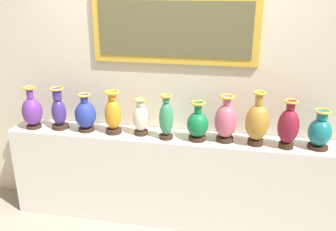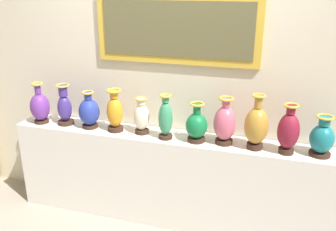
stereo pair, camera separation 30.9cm
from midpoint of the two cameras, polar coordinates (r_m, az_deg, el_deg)
ground_plane at (r=3.58m, az=2.57°, el=-15.61°), size 11.33×11.33×0.00m
display_shelf at (r=3.35m, az=2.68°, el=-9.79°), size 2.84×0.33×0.84m
back_wall at (r=3.20m, az=3.98°, el=7.17°), size 5.33×0.14×2.73m
vase_violet at (r=3.55m, az=-16.93°, el=1.30°), size 0.18×0.18×0.39m
vase_indigo at (r=3.45m, az=-13.30°, el=1.22°), size 0.15×0.15×0.38m
vase_cobalt at (r=3.33m, az=-9.55°, el=0.52°), size 0.18×0.18×0.34m
vase_amber at (r=3.22m, az=-5.54°, el=0.47°), size 0.14×0.14×0.38m
vase_ivory at (r=3.16m, az=-1.35°, el=-0.31°), size 0.14×0.14×0.32m
vase_jade at (r=3.05m, az=2.52°, el=-0.54°), size 0.12×0.12×0.39m
vase_emerald at (r=3.03m, az=7.37°, el=-1.59°), size 0.18×0.18×0.33m
vase_rose at (r=3.01m, az=11.74°, el=-1.25°), size 0.18×0.18×0.40m
vase_ochre at (r=2.97m, az=16.46°, el=-1.61°), size 0.19×0.19×0.45m
vase_burgundy at (r=2.98m, az=21.03°, el=-2.32°), size 0.17×0.17×0.40m
vase_teal at (r=3.06m, az=25.48°, el=-3.28°), size 0.18×0.18×0.32m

